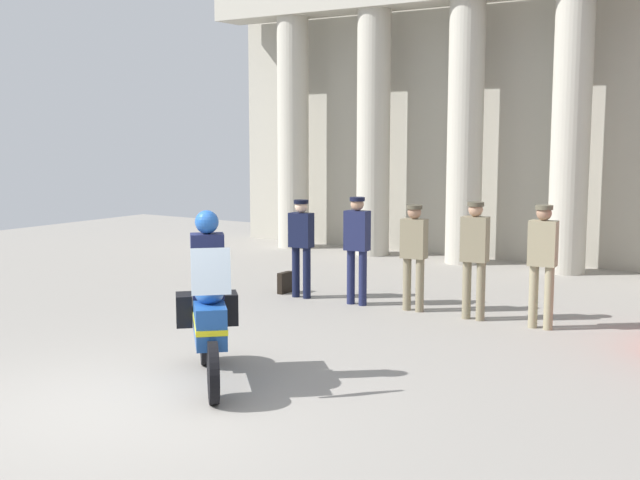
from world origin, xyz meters
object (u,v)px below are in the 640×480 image
at_px(officer_in_row_0, 301,240).
at_px(briefcase_on_ground, 285,283).
at_px(officer_in_row_2, 414,249).
at_px(motorcycle_with_rider, 209,310).
at_px(officer_in_row_3, 475,251).
at_px(officer_in_row_4, 543,256).
at_px(officer_in_row_1, 357,242).

bearing_deg(officer_in_row_0, briefcase_on_ground, -25.33).
bearing_deg(officer_in_row_2, motorcycle_with_rider, 81.46).
relative_size(officer_in_row_0, officer_in_row_3, 0.94).
distance_m(officer_in_row_4, briefcase_on_ground, 4.58).
bearing_deg(motorcycle_with_rider, officer_in_row_0, 158.21).
height_order(officer_in_row_1, officer_in_row_3, officer_in_row_3).
relative_size(motorcycle_with_rider, briefcase_on_ground, 5.28).
distance_m(motorcycle_with_rider, briefcase_on_ground, 5.06).
xyz_separation_m(officer_in_row_1, officer_in_row_2, (0.96, 0.09, -0.05)).
bearing_deg(briefcase_on_ground, motorcycle_with_rider, -63.66).
height_order(officer_in_row_2, officer_in_row_3, officer_in_row_3).
xyz_separation_m(officer_in_row_4, briefcase_on_ground, (-4.50, 0.10, -0.85)).
distance_m(officer_in_row_2, officer_in_row_3, 1.01).
bearing_deg(briefcase_on_ground, officer_in_row_3, -1.53).
xyz_separation_m(officer_in_row_0, officer_in_row_1, (1.06, 0.03, 0.05)).
bearing_deg(officer_in_row_3, officer_in_row_1, -4.04).
relative_size(officer_in_row_0, officer_in_row_2, 1.00).
bearing_deg(officer_in_row_0, officer_in_row_4, 175.66).
bearing_deg(officer_in_row_2, officer_in_row_0, -1.97).
distance_m(officer_in_row_0, motorcycle_with_rider, 4.68).
bearing_deg(motorcycle_with_rider, officer_in_row_1, 145.27).
height_order(officer_in_row_0, officer_in_row_4, officer_in_row_4).
relative_size(officer_in_row_1, officer_in_row_4, 0.99).
distance_m(officer_in_row_3, officer_in_row_4, 1.01).
relative_size(officer_in_row_4, motorcycle_with_rider, 0.92).
bearing_deg(officer_in_row_4, officer_in_row_0, -4.34).
distance_m(officer_in_row_1, officer_in_row_4, 2.98).
xyz_separation_m(officer_in_row_2, officer_in_row_3, (1.01, -0.04, 0.06)).
xyz_separation_m(officer_in_row_0, officer_in_row_4, (4.04, 0.07, 0.06)).
xyz_separation_m(officer_in_row_2, officer_in_row_4, (2.02, -0.05, 0.06)).
bearing_deg(motorcycle_with_rider, officer_in_row_3, 120.03).
bearing_deg(officer_in_row_1, officer_in_row_2, 179.83).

